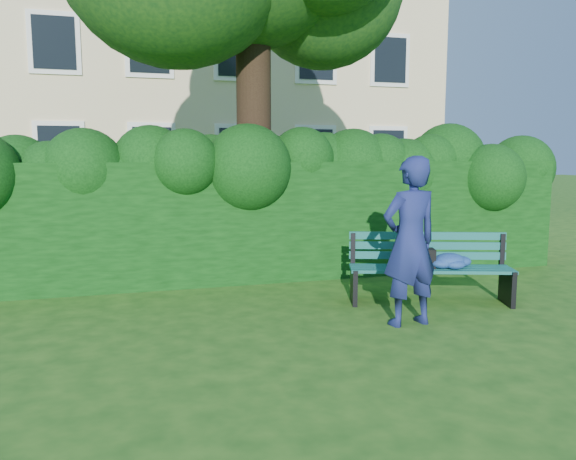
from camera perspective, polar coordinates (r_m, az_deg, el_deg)
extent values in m
plane|color=#204F16|center=(6.79, 1.44, -8.63)|extent=(80.00, 80.00, 0.00)
cube|color=beige|center=(20.71, -11.05, 18.88)|extent=(16.00, 8.00, 12.00)
cube|color=white|center=(16.27, -22.16, 7.40)|extent=(1.30, 0.08, 1.60)
cube|color=black|center=(16.23, -22.17, 7.41)|extent=(1.05, 0.04, 1.35)
cube|color=white|center=(16.20, -13.62, 7.75)|extent=(1.30, 0.08, 1.60)
cube|color=black|center=(16.16, -13.61, 7.75)|extent=(1.05, 0.04, 1.35)
cube|color=white|center=(16.50, -5.19, 7.92)|extent=(1.30, 0.08, 1.60)
cube|color=black|center=(16.46, -5.16, 7.92)|extent=(1.05, 0.04, 1.35)
cube|color=white|center=(17.12, 2.80, 7.93)|extent=(1.30, 0.08, 1.60)
cube|color=black|center=(17.08, 2.84, 7.93)|extent=(1.05, 0.04, 1.35)
cube|color=white|center=(18.05, 10.08, 7.81)|extent=(1.30, 0.08, 1.60)
cube|color=black|center=(18.01, 10.14, 7.81)|extent=(1.05, 0.04, 1.35)
cube|color=white|center=(16.52, -22.67, 17.15)|extent=(1.30, 0.08, 1.60)
cube|color=black|center=(16.48, -22.68, 17.17)|extent=(1.05, 0.04, 1.35)
cube|color=white|center=(16.46, -13.94, 17.54)|extent=(1.30, 0.08, 1.60)
cube|color=black|center=(16.42, -13.93, 17.56)|extent=(1.05, 0.04, 1.35)
cube|color=white|center=(16.75, -5.31, 17.55)|extent=(1.30, 0.08, 1.60)
cube|color=black|center=(16.71, -5.28, 17.57)|extent=(1.05, 0.04, 1.35)
cube|color=white|center=(17.37, 2.86, 17.21)|extent=(1.30, 0.08, 1.60)
cube|color=black|center=(17.33, 2.90, 17.23)|extent=(1.05, 0.04, 1.35)
cube|color=white|center=(18.28, 10.30, 16.61)|extent=(1.30, 0.08, 1.60)
cube|color=black|center=(18.25, 10.35, 16.63)|extent=(1.05, 0.04, 1.35)
cube|color=black|center=(8.69, -2.96, 1.01)|extent=(10.00, 1.00, 1.80)
cylinder|color=black|center=(9.09, -3.50, 11.66)|extent=(0.55, 0.55, 5.08)
cube|color=#0D4544|center=(7.26, 14.59, -4.13)|extent=(1.98, 0.75, 0.04)
cube|color=#0D4544|center=(7.38, 14.39, -3.94)|extent=(1.98, 0.75, 0.04)
cube|color=#0D4544|center=(7.49, 14.20, -3.76)|extent=(1.98, 0.75, 0.04)
cube|color=#0D4544|center=(7.61, 14.02, -3.59)|extent=(1.98, 0.75, 0.04)
cube|color=#0D4544|center=(7.66, 13.93, -2.52)|extent=(1.96, 0.69, 0.10)
cube|color=#0D4544|center=(7.65, 13.94, -1.54)|extent=(1.96, 0.69, 0.10)
cube|color=#0D4544|center=(7.64, 13.96, -0.57)|extent=(1.96, 0.69, 0.10)
cube|color=black|center=(7.34, 6.71, -5.64)|extent=(0.22, 0.49, 0.44)
cube|color=black|center=(7.51, 6.61, -2.00)|extent=(0.08, 0.08, 0.45)
cube|color=black|center=(7.25, 6.76, -4.04)|extent=(0.19, 0.42, 0.05)
cube|color=black|center=(7.74, 21.37, -5.43)|extent=(0.22, 0.49, 0.44)
cube|color=black|center=(7.91, 20.91, -1.97)|extent=(0.08, 0.08, 0.45)
cube|color=black|center=(7.65, 21.57, -3.91)|extent=(0.19, 0.42, 0.05)
cube|color=white|center=(7.30, 10.81, -3.72)|extent=(0.21, 0.18, 0.02)
cube|color=black|center=(7.38, 13.07, -2.79)|extent=(0.46, 0.35, 0.24)
imported|color=navy|center=(6.36, 12.29, -1.17)|extent=(0.74, 0.54, 1.89)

